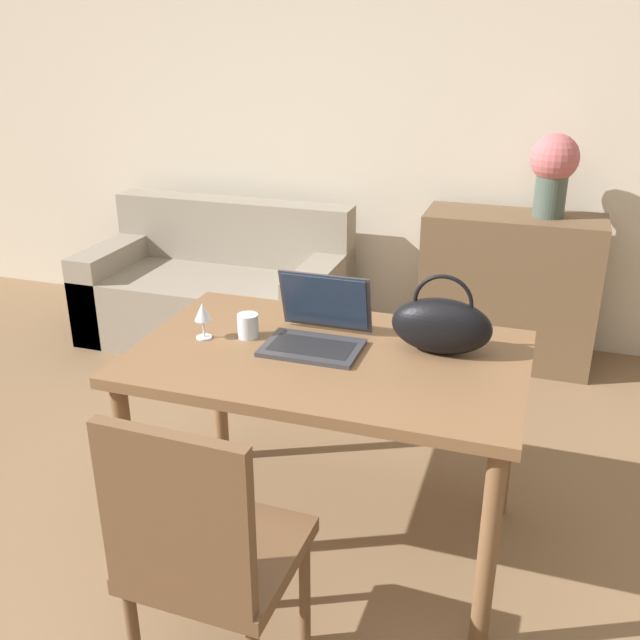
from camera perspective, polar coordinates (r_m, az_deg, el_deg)
wall_back at (r=4.39m, az=8.12°, el=15.98°), size 10.00×0.06×2.70m
dining_table at (r=2.52m, az=0.68°, el=-4.57°), size 1.36×0.85×0.78m
chair at (r=2.04m, az=-9.25°, el=-17.60°), size 0.45×0.45×0.96m
couch at (r=4.50m, az=-8.13°, el=2.16°), size 1.57×0.81×0.82m
sideboard at (r=4.21m, az=14.80°, el=2.37°), size 0.97×0.40×0.87m
laptop at (r=2.54m, az=-0.14°, el=-0.45°), size 0.34×0.31×0.24m
drinking_glass at (r=2.60m, az=-5.78°, el=-0.46°), size 0.08×0.08×0.09m
wine_glass at (r=2.59m, az=-9.37°, el=0.49°), size 0.06×0.06×0.14m
handbag at (r=2.48m, az=9.69°, el=-0.39°), size 0.35×0.15×0.29m
flower_vase at (r=4.05m, az=18.18°, el=11.46°), size 0.25×0.25×0.44m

